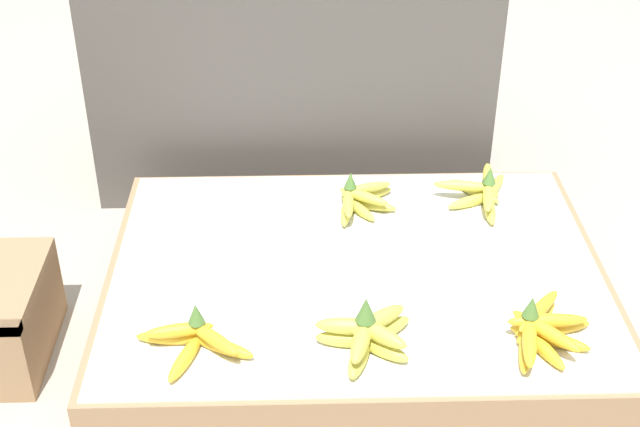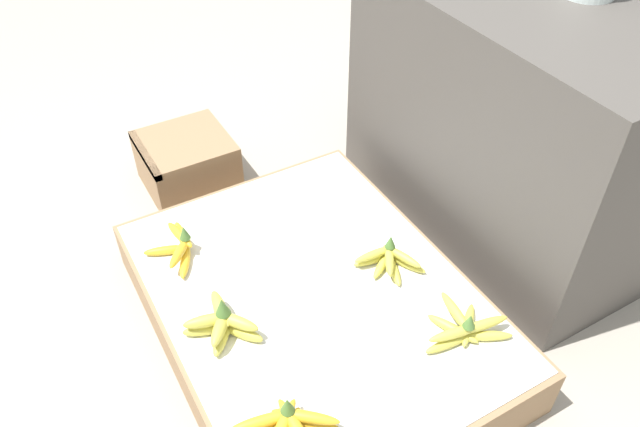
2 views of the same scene
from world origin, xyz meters
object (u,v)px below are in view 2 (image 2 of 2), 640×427
at_px(banana_bunch_back_midleft, 389,259).
at_px(banana_bunch_front_left, 179,246).
at_px(wooden_crate, 187,163).
at_px(banana_bunch_back_midright, 464,328).
at_px(banana_bunch_front_midright, 288,427).
at_px(banana_bunch_front_midleft, 222,322).

bearing_deg(banana_bunch_back_midleft, banana_bunch_front_left, -124.75).
xyz_separation_m(wooden_crate, banana_bunch_back_midright, (1.10, 0.32, 0.09)).
bearing_deg(wooden_crate, banana_bunch_front_midright, -9.06).
bearing_deg(banana_bunch_back_midright, banana_bunch_back_midleft, -174.58).
bearing_deg(banana_bunch_back_midleft, wooden_crate, -160.02).
height_order(banana_bunch_front_midright, banana_bunch_back_midleft, banana_bunch_front_midright).
xyz_separation_m(banana_bunch_front_left, banana_bunch_back_midright, (0.63, 0.51, -0.00)).
distance_m(banana_bunch_back_midleft, banana_bunch_back_midright, 0.29).
relative_size(banana_bunch_front_midleft, banana_bunch_back_midleft, 1.11).
bearing_deg(banana_bunch_front_midleft, banana_bunch_back_midleft, 87.97).
bearing_deg(wooden_crate, banana_bunch_back_midright, 16.33).
distance_m(wooden_crate, banana_bunch_front_midright, 1.14).
bearing_deg(wooden_crate, banana_bunch_front_midleft, -13.59).
xyz_separation_m(banana_bunch_front_midleft, banana_bunch_back_midright, (0.31, 0.52, -0.01)).
height_order(banana_bunch_front_midleft, banana_bunch_back_midright, banana_bunch_front_midleft).
xyz_separation_m(banana_bunch_front_left, banana_bunch_front_midright, (0.64, 0.01, -0.00)).
height_order(banana_bunch_front_midleft, banana_bunch_back_midleft, banana_bunch_front_midleft).
distance_m(wooden_crate, banana_bunch_front_midleft, 0.82).
bearing_deg(banana_bunch_front_midright, banana_bunch_back_midleft, 122.99).
distance_m(banana_bunch_front_midright, banana_bunch_back_midleft, 0.57).
bearing_deg(banana_bunch_front_midleft, banana_bunch_back_midright, 59.24).
relative_size(wooden_crate, banana_bunch_front_midright, 1.33).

